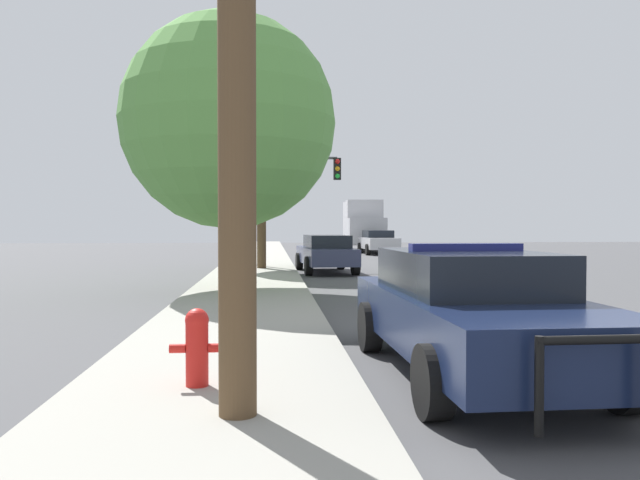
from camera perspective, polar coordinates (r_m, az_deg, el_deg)
ground_plane at (r=9.32m, az=25.17°, el=-9.51°), size 110.00×110.00×0.00m
sidewalk_left at (r=8.14m, az=-8.43°, el=-10.52°), size 3.00×110.00×0.13m
police_car at (r=7.45m, az=13.63°, el=-6.17°), size 2.15×5.08×1.52m
fire_hydrant at (r=6.43m, az=-11.18°, el=-9.36°), size 0.54×0.24×0.78m
traffic_light at (r=25.73m, az=-2.94°, el=5.00°), size 3.90×0.35×4.54m
car_background_midblock at (r=23.00m, az=0.55°, el=-1.15°), size 2.12×4.78×1.38m
car_background_oncoming at (r=37.92m, az=5.35°, el=-0.14°), size 2.10×4.37×1.44m
box_truck at (r=43.79m, az=3.95°, el=1.45°), size 2.98×7.85×3.47m
tree_sidewalk_mid at (r=23.77m, az=-5.38°, el=8.72°), size 4.22×4.22×6.79m
tree_sidewalk_near at (r=16.32m, az=-8.34°, el=10.64°), size 5.47×5.47×6.99m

